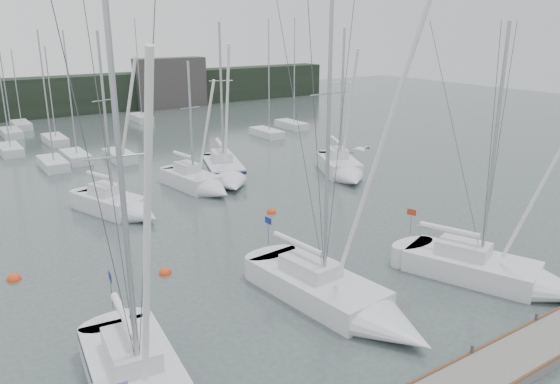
{
  "coord_description": "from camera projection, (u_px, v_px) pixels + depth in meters",
  "views": [
    {
      "loc": [
        -13.23,
        -14.27,
        11.74
      ],
      "look_at": [
        -0.22,
        5.0,
        4.51
      ],
      "focal_mm": 35.0,
      "sensor_mm": 36.0,
      "label": 1
    }
  ],
  "objects": [
    {
      "name": "ground",
      "position": [
        354.0,
        329.0,
        21.85
      ],
      "size": [
        160.0,
        160.0,
        0.0
      ],
      "primitive_type": "plane",
      "color": "#414F4C",
      "rests_on": "ground"
    },
    {
      "name": "sailboat_near_right",
      "position": [
        511.0,
        277.0,
        25.22
      ],
      "size": [
        5.51,
        8.95,
        12.74
      ],
      "rotation": [
        0.0,
        0.0,
        0.36
      ],
      "color": "silver",
      "rests_on": "ground"
    },
    {
      "name": "buoy_a",
      "position": [
        165.0,
        274.0,
        26.68
      ],
      "size": [
        0.63,
        0.63,
        0.63
      ],
      "primitive_type": "sphere",
      "color": "#E94114",
      "rests_on": "ground"
    },
    {
      "name": "far_treeline",
      "position": [
        34.0,
        98.0,
        70.17
      ],
      "size": [
        90.0,
        4.0,
        5.0
      ],
      "primitive_type": "cube",
      "color": "black",
      "rests_on": "ground"
    },
    {
      "name": "sailboat_mid_d",
      "position": [
        226.0,
        173.0,
        42.12
      ],
      "size": [
        5.19,
        8.91,
        12.64
      ],
      "rotation": [
        0.0,
        0.0,
        -0.32
      ],
      "color": "silver",
      "rests_on": "ground"
    },
    {
      "name": "sailboat_near_center",
      "position": [
        351.0,
        304.0,
        22.75
      ],
      "size": [
        3.75,
        9.87,
        15.46
      ],
      "rotation": [
        0.0,
        0.0,
        0.1
      ],
      "color": "silver",
      "rests_on": "ground"
    },
    {
      "name": "buoy_c",
      "position": [
        14.0,
        280.0,
        26.02
      ],
      "size": [
        0.66,
        0.66,
        0.66
      ],
      "primitive_type": "sphere",
      "color": "#E94114",
      "rests_on": "ground"
    },
    {
      "name": "buoy_b",
      "position": [
        272.0,
        213.0,
        35.23
      ],
      "size": [
        0.61,
        0.61,
        0.61
      ],
      "primitive_type": "sphere",
      "color": "#E94114",
      "rests_on": "ground"
    },
    {
      "name": "seagull",
      "position": [
        360.0,
        150.0,
        21.29
      ],
      "size": [
        1.13,
        0.54,
        0.22
      ],
      "rotation": [
        0.0,
        0.0,
        0.26
      ],
      "color": "white",
      "rests_on": "ground"
    },
    {
      "name": "sailboat_mid_b",
      "position": [
        123.0,
        207.0,
        34.54
      ],
      "size": [
        4.48,
        7.16,
        12.06
      ],
      "rotation": [
        0.0,
        0.0,
        0.34
      ],
      "color": "silver",
      "rests_on": "ground"
    },
    {
      "name": "sailboat_mid_e",
      "position": [
        343.0,
        170.0,
        43.15
      ],
      "size": [
        5.4,
        7.94,
        12.18
      ],
      "rotation": [
        0.0,
        0.0,
        -0.42
      ],
      "color": "silver",
      "rests_on": "ground"
    },
    {
      "name": "far_building_right",
      "position": [
        170.0,
        83.0,
        77.91
      ],
      "size": [
        10.0,
        3.0,
        7.0
      ],
      "primitive_type": "cube",
      "color": "#403E3B",
      "rests_on": "ground"
    },
    {
      "name": "sailboat_mid_c",
      "position": [
        201.0,
        184.0,
        39.61
      ],
      "size": [
        3.17,
        7.2,
        9.91
      ],
      "rotation": [
        0.0,
        0.0,
        0.13
      ],
      "color": "silver",
      "rests_on": "ground"
    }
  ]
}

